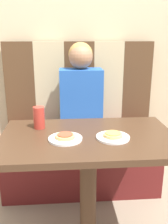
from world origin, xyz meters
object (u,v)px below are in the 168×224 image
at_px(person, 81,90).
at_px(pizza_left, 65,136).
at_px(plate_left, 65,139).
at_px(plate_right, 113,137).
at_px(drinking_cup, 39,118).
at_px(pizza_right, 113,135).

xyz_separation_m(person, pizza_left, (-0.13, -0.69, -0.11)).
distance_m(person, pizza_left, 0.71).
bearing_deg(plate_left, pizza_left, 90.00).
distance_m(plate_right, drinking_cup, 0.46).
height_order(person, plate_left, person).
bearing_deg(pizza_left, pizza_right, 0.00).
bearing_deg(plate_right, plate_left, 180.00).
relative_size(person, plate_left, 3.93).
height_order(plate_left, drinking_cup, drinking_cup).
bearing_deg(pizza_right, plate_left, -180.00).
bearing_deg(pizza_left, plate_left, -90.00).
bearing_deg(person, pizza_right, -79.29).
distance_m(plate_left, pizza_left, 0.02).
xyz_separation_m(pizza_left, pizza_right, (0.26, 0.00, 0.00)).
bearing_deg(person, drinking_cup, -120.16).
bearing_deg(pizza_right, drinking_cup, 154.77).
relative_size(person, pizza_left, 6.77).
bearing_deg(drinking_cup, pizza_left, -51.55).
xyz_separation_m(plate_left, plate_right, (0.26, 0.00, 0.00)).
bearing_deg(plate_right, pizza_right, 90.00).
bearing_deg(drinking_cup, person, 59.84).
height_order(plate_right, pizza_right, pizza_right).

